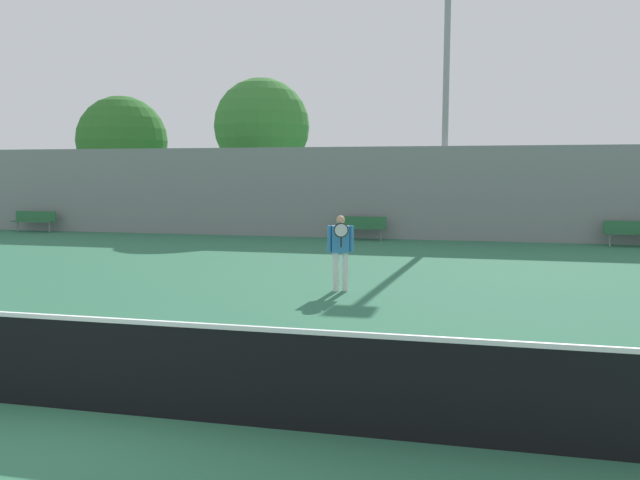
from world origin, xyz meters
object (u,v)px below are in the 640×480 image
(tennis_net, at_px, (82,363))
(bench_courtside_near, at_px, (635,231))
(tree_green_broad, at_px, (262,127))
(bench_courtside_far, at_px, (34,219))
(light_pole_far_right, at_px, (446,86))
(bench_adjacent_court, at_px, (362,225))
(tree_green_tall, at_px, (122,141))
(tennis_player, at_px, (340,249))

(tennis_net, xyz_separation_m, bench_courtside_near, (9.79, 17.27, 0.02))
(tennis_net, relative_size, tree_green_broad, 1.79)
(bench_courtside_far, distance_m, light_pole_far_right, 17.83)
(bench_adjacent_court, bearing_deg, tree_green_tall, 155.14)
(bench_adjacent_court, relative_size, tree_green_tall, 0.28)
(tennis_player, bearing_deg, bench_courtside_far, 133.37)
(tree_green_broad, bearing_deg, bench_courtside_near, -16.89)
(bench_courtside_far, bearing_deg, bench_adjacent_court, -0.00)
(light_pole_far_right, bearing_deg, tree_green_tall, 162.35)
(light_pole_far_right, xyz_separation_m, tree_green_tall, (-16.39, 5.21, -1.64))
(bench_courtside_near, relative_size, bench_courtside_far, 1.03)
(tennis_net, height_order, tree_green_broad, tree_green_broad)
(tennis_player, xyz_separation_m, bench_courtside_near, (8.34, 10.02, -0.38))
(tennis_net, distance_m, tennis_player, 7.40)
(bench_courtside_near, bearing_deg, bench_adjacent_court, -180.00)
(tennis_net, height_order, tennis_player, tennis_player)
(tennis_net, distance_m, bench_adjacent_court, 17.27)
(light_pole_far_right, bearing_deg, tree_green_broad, 157.31)
(bench_courtside_near, xyz_separation_m, tree_green_broad, (-14.79, 4.49, 4.04))
(tennis_net, xyz_separation_m, bench_courtside_far, (-13.71, 17.27, 0.02))
(light_pole_far_right, distance_m, tree_green_broad, 9.09)
(tennis_net, xyz_separation_m, bench_adjacent_court, (0.36, 17.27, 0.01))
(light_pole_far_right, bearing_deg, tennis_player, -99.62)
(bench_adjacent_court, bearing_deg, light_pole_far_right, 18.93)
(bench_adjacent_court, height_order, light_pole_far_right, light_pole_far_right)
(tennis_player, bearing_deg, tree_green_tall, 118.61)
(bench_courtside_near, bearing_deg, tree_green_broad, 163.11)
(bench_courtside_near, bearing_deg, bench_courtside_far, -180.00)
(tennis_player, distance_m, tree_green_tall, 22.02)
(tree_green_tall, bearing_deg, bench_courtside_far, -95.90)
(bench_courtside_far, xyz_separation_m, tree_green_tall, (0.64, 6.23, 3.54))
(tennis_player, height_order, bench_courtside_far, tennis_player)
(bench_adjacent_court, bearing_deg, tree_green_broad, 140.09)
(light_pole_far_right, distance_m, tree_green_tall, 17.27)
(tennis_net, bearing_deg, bench_courtside_near, 60.46)
(tennis_net, bearing_deg, light_pole_far_right, 79.72)
(bench_courtside_near, distance_m, tree_green_tall, 23.95)
(bench_courtside_far, height_order, bench_adjacent_court, same)
(tennis_net, bearing_deg, bench_courtside_far, 128.45)
(tennis_net, relative_size, bench_courtside_far, 6.35)
(tree_green_broad, bearing_deg, light_pole_far_right, -22.69)
(tennis_net, bearing_deg, tree_green_tall, 119.09)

